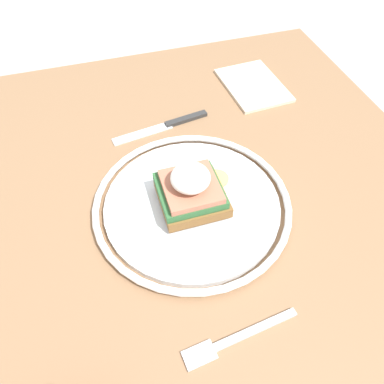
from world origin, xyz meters
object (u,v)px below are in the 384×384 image
at_px(fork, 235,339).
at_px(plate, 192,204).
at_px(knife, 169,125).
at_px(napkin, 253,85).
at_px(sandwich, 191,189).

bearing_deg(fork, plate, -2.50).
bearing_deg(knife, fork, 176.67).
height_order(fork, napkin, napkin).
relative_size(sandwich, fork, 0.78).
distance_m(fork, knife, 0.38).
height_order(plate, knife, plate).
xyz_separation_m(knife, napkin, (0.07, -0.19, 0.00)).
xyz_separation_m(plate, napkin, (0.25, -0.20, -0.00)).
bearing_deg(fork, knife, -3.33).
bearing_deg(sandwich, plate, -73.09).
bearing_deg(knife, napkin, -70.82).
xyz_separation_m(sandwich, knife, (0.19, -0.01, -0.04)).
bearing_deg(sandwich, fork, 177.85).
bearing_deg(plate, knife, -4.20).
bearing_deg(sandwich, napkin, -39.07).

